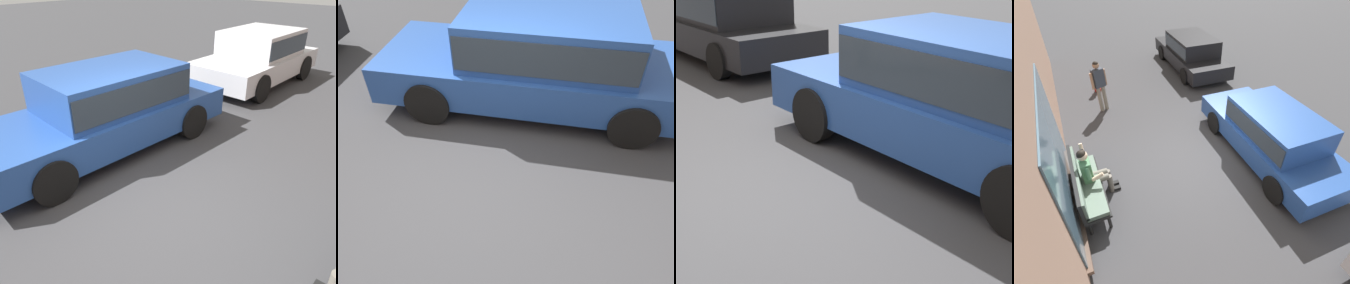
# 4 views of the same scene
# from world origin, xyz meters

# --- Properties ---
(ground_plane) EXTENTS (60.00, 60.00, 0.00)m
(ground_plane) POSITION_xyz_m (0.00, 0.00, 0.00)
(ground_plane) COLOR #38383A
(parked_car_mid) EXTENTS (4.69, 1.99, 1.46)m
(parked_car_mid) POSITION_xyz_m (-0.64, -1.82, 0.80)
(parked_car_mid) COLOR #23478E
(parked_car_mid) RESTS_ON ground_plane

